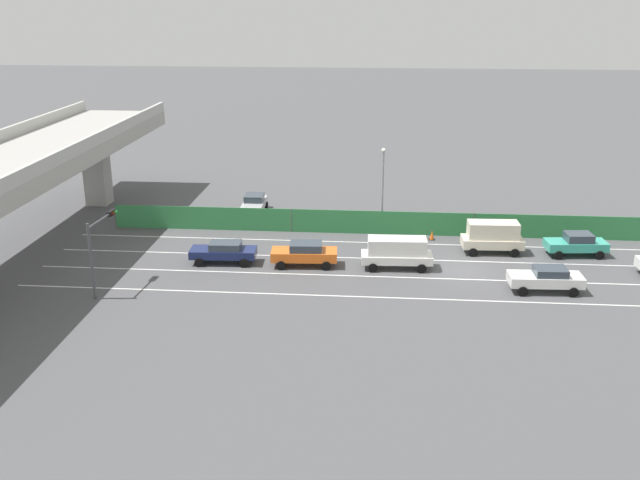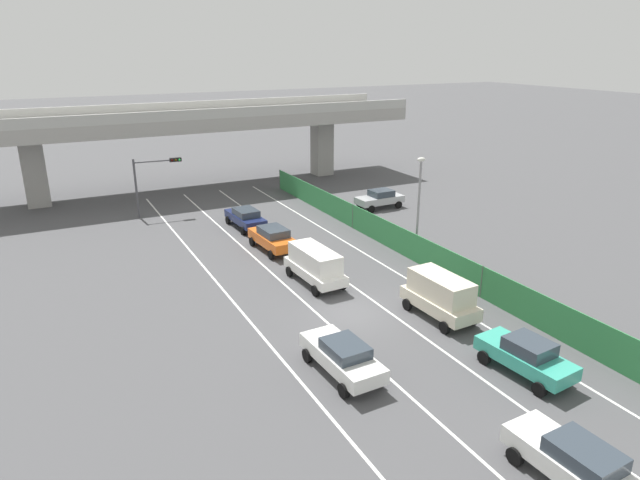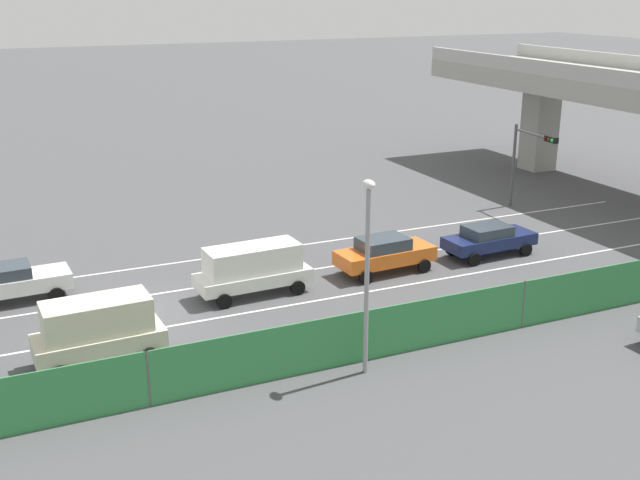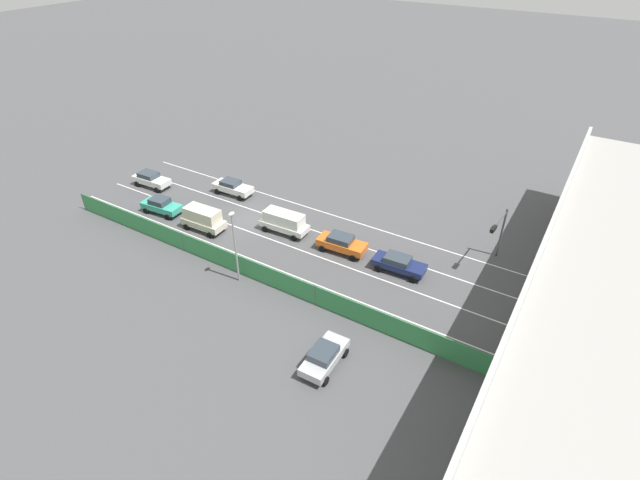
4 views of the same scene
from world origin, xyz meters
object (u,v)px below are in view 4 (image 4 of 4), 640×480
at_px(parked_wagon_silver, 324,356).
at_px(traffic_light, 498,230).
at_px(car_sedan_white, 232,187).
at_px(traffic_cone, 218,253).
at_px(car_hatchback_white, 151,179).
at_px(car_van_cream, 203,218).
at_px(car_taxi_teal, 161,205).
at_px(car_taxi_orange, 342,243).
at_px(street_lamp, 235,240).
at_px(car_van_white, 284,221).
at_px(car_sedan_navy, 399,263).

height_order(parked_wagon_silver, traffic_light, traffic_light).
relative_size(car_sedan_white, traffic_cone, 6.43).
height_order(car_hatchback_white, car_van_cream, car_van_cream).
xyz_separation_m(car_van_cream, car_sedan_white, (-7.18, -2.40, -0.41)).
distance_m(car_sedan_white, car_taxi_teal, 7.95).
height_order(car_taxi_orange, traffic_light, traffic_light).
bearing_deg(car_taxi_orange, car_taxi_teal, -79.09).
bearing_deg(car_van_cream, car_taxi_orange, 105.99).
distance_m(car_hatchback_white, traffic_cone, 17.01).
bearing_deg(parked_wagon_silver, traffic_light, 159.92).
bearing_deg(parked_wagon_silver, street_lamp, -110.90).
bearing_deg(traffic_cone, parked_wagon_silver, 68.07).
relative_size(car_van_white, traffic_light, 1.01).
bearing_deg(car_hatchback_white, car_van_white, 90.20).
xyz_separation_m(car_hatchback_white, car_sedan_white, (-3.45, 9.15, -0.04)).
height_order(car_van_white, street_lamp, street_lamp).
xyz_separation_m(car_hatchback_white, parked_wagon_silver, (12.42, 30.74, -0.04)).
height_order(car_hatchback_white, street_lamp, street_lamp).
bearing_deg(car_hatchback_white, car_taxi_teal, 56.80).
relative_size(car_van_cream, traffic_light, 0.91).
distance_m(car_taxi_orange, car_van_white, 6.42).
relative_size(car_taxi_orange, traffic_light, 0.95).
bearing_deg(car_hatchback_white, car_sedan_white, 110.69).
height_order(car_sedan_navy, traffic_light, traffic_light).
bearing_deg(car_van_cream, car_sedan_navy, 101.16).
bearing_deg(street_lamp, car_hatchback_white, -112.62).
bearing_deg(car_sedan_navy, car_hatchback_white, -89.88).
bearing_deg(traffic_cone, car_sedan_white, -146.15).
distance_m(car_hatchback_white, street_lamp, 21.54).
height_order(car_sedan_navy, car_hatchback_white, car_hatchback_white).
height_order(car_taxi_orange, car_taxi_teal, car_taxi_teal).
bearing_deg(car_taxi_teal, car_sedan_white, 152.93).
distance_m(car_sedan_white, parked_wagon_silver, 26.80).
bearing_deg(car_sedan_white, traffic_cone, 33.85).
distance_m(car_sedan_navy, car_hatchback_white, 30.75).
height_order(car_van_white, car_sedan_white, car_van_white).
distance_m(car_sedan_white, traffic_light, 28.39).
height_order(parked_wagon_silver, street_lamp, street_lamp).
bearing_deg(car_van_white, traffic_cone, -23.75).
bearing_deg(traffic_cone, car_van_white, 156.25).
height_order(car_hatchback_white, car_sedan_white, car_hatchback_white).
distance_m(car_taxi_orange, car_taxi_teal, 19.82).
bearing_deg(car_van_white, car_van_cream, -61.71).
bearing_deg(car_hatchback_white, traffic_cone, 67.93).
height_order(car_sedan_navy, car_van_cream, car_van_cream).
distance_m(car_sedan_navy, traffic_cone, 16.34).
relative_size(car_hatchback_white, car_sedan_white, 0.98).
relative_size(car_taxi_orange, car_taxi_teal, 1.05).
height_order(car_hatchback_white, car_van_white, car_van_white).
bearing_deg(car_sedan_white, traffic_light, 94.34).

